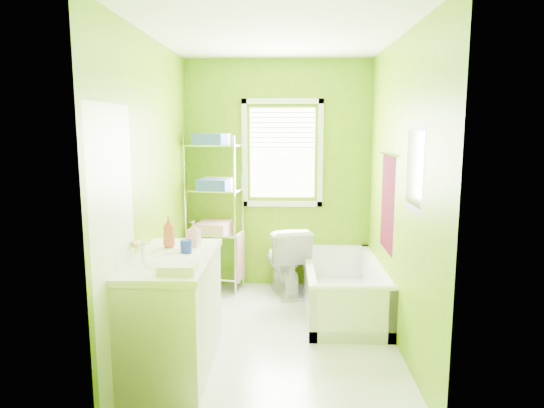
{
  "coord_description": "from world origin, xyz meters",
  "views": [
    {
      "loc": [
        0.1,
        -4.1,
        1.85
      ],
      "look_at": [
        -0.03,
        0.25,
        1.15
      ],
      "focal_mm": 32.0,
      "sensor_mm": 36.0,
      "label": 1
    }
  ],
  "objects_px": {
    "vanity": "(173,309)",
    "toilet": "(285,259)",
    "wire_shelf_unit": "(216,195)",
    "bathtub": "(343,295)"
  },
  "relations": [
    {
      "from": "toilet",
      "to": "wire_shelf_unit",
      "type": "xyz_separation_m",
      "value": [
        -0.78,
        0.12,
        0.7
      ]
    },
    {
      "from": "bathtub",
      "to": "toilet",
      "type": "relative_size",
      "value": 2.08
    },
    {
      "from": "bathtub",
      "to": "vanity",
      "type": "xyz_separation_m",
      "value": [
        -1.44,
        -1.21,
        0.3
      ]
    },
    {
      "from": "wire_shelf_unit",
      "to": "bathtub",
      "type": "bearing_deg",
      "value": -25.48
    },
    {
      "from": "bathtub",
      "to": "wire_shelf_unit",
      "type": "bearing_deg",
      "value": 154.52
    },
    {
      "from": "vanity",
      "to": "toilet",
      "type": "bearing_deg",
      "value": 63.88
    },
    {
      "from": "bathtub",
      "to": "wire_shelf_unit",
      "type": "relative_size",
      "value": 0.91
    },
    {
      "from": "vanity",
      "to": "bathtub",
      "type": "bearing_deg",
      "value": 40.06
    },
    {
      "from": "bathtub",
      "to": "toilet",
      "type": "bearing_deg",
      "value": 137.77
    },
    {
      "from": "toilet",
      "to": "wire_shelf_unit",
      "type": "height_order",
      "value": "wire_shelf_unit"
    }
  ]
}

